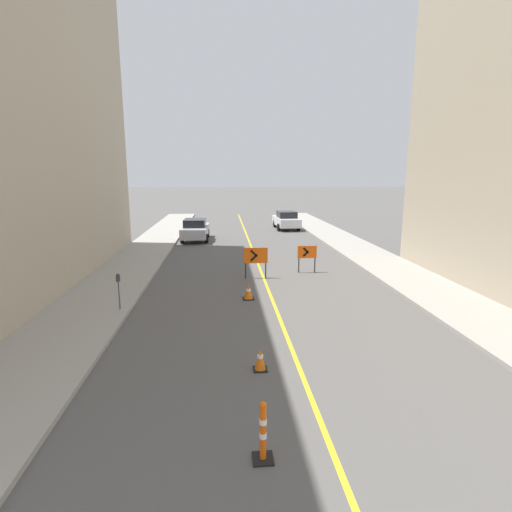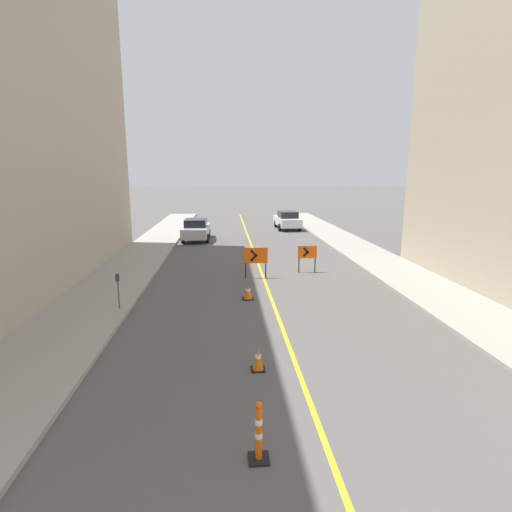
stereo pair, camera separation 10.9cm
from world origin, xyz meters
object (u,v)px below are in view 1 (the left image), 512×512
traffic_cone_third (248,292)px  parked_car_curb_mid (286,220)px  arrow_barricade_primary (256,257)px  delineator_post_front (263,435)px  parking_meter_near_curb (118,284)px  traffic_cone_second (260,359)px  parked_car_curb_near (195,230)px  arrow_barricade_secondary (307,253)px

traffic_cone_third → parked_car_curb_mid: size_ratio=0.13×
traffic_cone_third → arrow_barricade_primary: (0.54, 3.17, 0.76)m
delineator_post_front → arrow_barricade_primary: size_ratio=0.75×
parked_car_curb_mid → parking_meter_near_curb: size_ratio=3.41×
traffic_cone_second → delineator_post_front: 3.22m
traffic_cone_third → parked_car_curb_near: size_ratio=0.13×
parked_car_curb_mid → traffic_cone_second: bearing=-103.0°
parking_meter_near_curb → delineator_post_front: bearing=-61.2°
traffic_cone_third → arrow_barricade_primary: 3.31m
arrow_barricade_primary → parking_meter_near_curb: size_ratio=1.14×
traffic_cone_second → parked_car_curb_mid: bearing=79.6°
delineator_post_front → parking_meter_near_curb: bearing=118.8°
traffic_cone_third → parked_car_curb_near: (-3.00, 14.45, 0.52)m
arrow_barricade_secondary → parked_car_curb_mid: (1.48, 15.91, -0.17)m
arrow_barricade_primary → parking_meter_near_curb: 6.77m
delineator_post_front → arrow_barricade_secondary: 13.57m
arrow_barricade_secondary → parking_meter_near_curb: 9.42m
traffic_cone_third → parked_car_curb_mid: bearing=76.9°
traffic_cone_third → arrow_barricade_secondary: bearing=52.1°
traffic_cone_third → delineator_post_front: (-0.33, -9.01, 0.19)m
traffic_cone_second → parked_car_curb_mid: 26.24m
parked_car_curb_mid → arrow_barricade_secondary: bearing=-98.0°
arrow_barricade_primary → arrow_barricade_secondary: bearing=20.1°
traffic_cone_second → parked_car_curb_near: size_ratio=0.13×
delineator_post_front → parked_car_curb_near: parked_car_curb_near is taller
traffic_cone_second → delineator_post_front: delineator_post_front is taller
traffic_cone_third → arrow_barricade_secondary: (3.18, 4.08, 0.69)m
arrow_barricade_secondary → parking_meter_near_curb: size_ratio=1.05×
delineator_post_front → arrow_barricade_primary: 12.23m
arrow_barricade_secondary → parked_car_curb_mid: bearing=84.8°
delineator_post_front → parked_car_curb_mid: size_ratio=0.25×
arrow_barricade_primary → parked_car_curb_mid: 17.32m
arrow_barricade_primary → parked_car_curb_near: 11.82m
traffic_cone_second → delineator_post_front: (-0.25, -3.21, 0.19)m
parked_car_curb_near → arrow_barricade_secondary: bearing=-57.6°
arrow_barricade_secondary → parked_car_curb_near: parked_car_curb_near is taller
arrow_barricade_primary → arrow_barricade_secondary: arrow_barricade_primary is taller
arrow_barricade_secondary → traffic_cone_third: bearing=-127.7°
arrow_barricade_primary → parked_car_curb_mid: size_ratio=0.33×
parking_meter_near_curb → parked_car_curb_mid: bearing=66.3°
traffic_cone_second → arrow_barricade_secondary: (3.25, 9.89, 0.69)m
arrow_barricade_primary → traffic_cone_third: bearing=-98.6°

